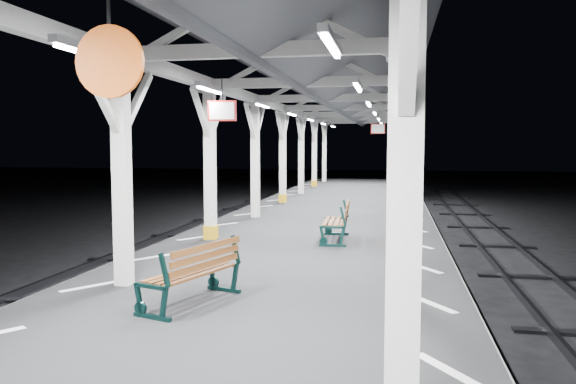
% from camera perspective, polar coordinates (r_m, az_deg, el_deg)
% --- Properties ---
extents(ground, '(120.00, 120.00, 0.00)m').
position_cam_1_polar(ground, '(10.28, -0.58, -12.64)').
color(ground, black).
rests_on(ground, ground).
extents(platform, '(6.00, 50.00, 1.00)m').
position_cam_1_polar(platform, '(10.14, -0.58, -9.95)').
color(platform, black).
rests_on(platform, ground).
extents(hazard_stripes_left, '(1.00, 48.00, 0.01)m').
position_cam_1_polar(hazard_stripes_left, '(10.77, -13.55, -6.46)').
color(hazard_stripes_left, silver).
rests_on(hazard_stripes_left, platform).
extents(hazard_stripes_right, '(1.00, 48.00, 0.01)m').
position_cam_1_polar(hazard_stripes_right, '(9.85, 13.66, -7.51)').
color(hazard_stripes_right, silver).
rests_on(hazard_stripes_right, platform).
extents(track_left, '(2.20, 60.00, 0.16)m').
position_cam_1_polar(track_left, '(12.23, -24.58, -9.85)').
color(track_left, '#2D2D33').
rests_on(track_left, ground).
extents(canopy, '(5.40, 49.00, 4.65)m').
position_cam_1_polar(canopy, '(9.90, -0.62, 13.38)').
color(canopy, silver).
rests_on(canopy, platform).
extents(bench_near, '(1.00, 1.63, 0.83)m').
position_cam_1_polar(bench_near, '(7.44, -9.31, -7.98)').
color(bench_near, black).
rests_on(bench_near, platform).
extents(bench_mid, '(0.66, 1.59, 0.84)m').
position_cam_1_polar(bench_mid, '(12.24, 5.20, -2.88)').
color(bench_mid, black).
rests_on(bench_mid, platform).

